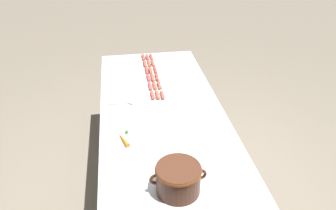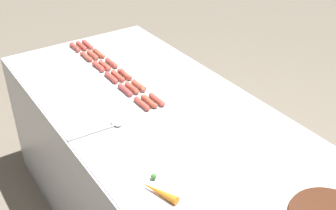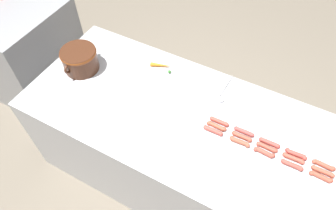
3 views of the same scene
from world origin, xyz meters
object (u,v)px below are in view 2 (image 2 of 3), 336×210
(hot_dog_0, at_px, (87,44))
(hot_dog_12, at_px, (75,47))
(hot_dog_1, at_px, (98,53))
(hot_dog_16, at_px, (125,90))
(hot_dog_7, at_px, (93,55))
(hot_dog_9, at_px, (118,76))
(hot_dog_4, at_px, (139,86))
(hot_dog_5, at_px, (157,100))
(hot_dog_6, at_px, (81,46))
(hot_dog_15, at_px, (111,77))
(hot_dog_8, at_px, (105,65))
(hot_dog_14, at_px, (98,66))
(hot_dog_13, at_px, (86,57))
(hot_dog_2, at_px, (111,63))
(hot_dog_3, at_px, (125,74))
(carrot, at_px, (158,191))
(hot_dog_17, at_px, (142,104))
(hot_dog_11, at_px, (149,101))
(hot_dog_10, at_px, (132,88))
(serving_spoon, at_px, (108,126))

(hot_dog_0, xyz_separation_m, hot_dog_12, (0.08, -0.00, 0.00))
(hot_dog_1, bearing_deg, hot_dog_16, 80.42)
(hot_dog_7, distance_m, hot_dog_9, 0.33)
(hot_dog_4, distance_m, hot_dog_5, 0.17)
(hot_dog_0, relative_size, hot_dog_6, 1.00)
(hot_dog_4, height_order, hot_dog_15, same)
(hot_dog_8, xyz_separation_m, hot_dog_9, (-0.00, 0.16, 0.00))
(hot_dog_6, bearing_deg, hot_dog_8, 89.70)
(hot_dog_4, xyz_separation_m, hot_dog_14, (0.08, -0.32, 0.00))
(hot_dog_13, distance_m, hot_dog_15, 0.32)
(hot_dog_2, bearing_deg, hot_dog_6, -82.11)
(hot_dog_3, xyz_separation_m, carrot, (0.35, 0.89, 0.00))
(hot_dog_1, height_order, hot_dog_17, same)
(hot_dog_7, relative_size, hot_dog_8, 1.00)
(hot_dog_4, relative_size, hot_dog_15, 1.00)
(hot_dog_5, xyz_separation_m, hot_dog_8, (0.04, -0.49, 0.00))
(hot_dog_5, bearing_deg, hot_dog_16, -64.22)
(hot_dog_8, xyz_separation_m, hot_dog_14, (0.04, -0.01, 0.00))
(hot_dog_11, bearing_deg, hot_dog_12, -86.96)
(hot_dog_10, relative_size, hot_dog_12, 1.00)
(hot_dog_15, bearing_deg, hot_dog_10, 102.88)
(hot_dog_6, height_order, hot_dog_10, same)
(hot_dog_8, height_order, hot_dog_13, same)
(hot_dog_2, height_order, hot_dog_17, same)
(hot_dog_13, bearing_deg, hot_dog_2, 118.02)
(hot_dog_2, distance_m, hot_dog_11, 0.49)
(hot_dog_3, height_order, hot_dog_4, same)
(hot_dog_16, bearing_deg, hot_dog_15, -91.00)
(hot_dog_4, bearing_deg, hot_dog_5, 90.74)
(hot_dog_11, height_order, serving_spoon, hot_dog_11)
(hot_dog_17, bearing_deg, hot_dog_7, -93.66)
(hot_dog_2, xyz_separation_m, hot_dog_11, (0.04, 0.49, 0.00))
(hot_dog_4, bearing_deg, hot_dog_16, 0.40)
(hot_dog_0, distance_m, hot_dog_1, 0.16)
(hot_dog_5, distance_m, serving_spoon, 0.31)
(hot_dog_4, distance_m, hot_dog_16, 0.08)
(hot_dog_4, bearing_deg, hot_dog_12, -82.80)
(hot_dog_1, height_order, hot_dog_13, same)
(hot_dog_1, xyz_separation_m, hot_dog_5, (-0.00, 0.66, 0.00))
(hot_dog_9, height_order, hot_dog_12, same)
(hot_dog_0, relative_size, hot_dog_8, 1.00)
(hot_dog_2, bearing_deg, hot_dog_0, -89.24)
(hot_dog_6, relative_size, hot_dog_15, 1.00)
(hot_dog_11, bearing_deg, hot_dog_6, -89.88)
(hot_dog_1, xyz_separation_m, carrot, (0.35, 1.21, 0.00))
(hot_dog_16, relative_size, hot_dog_17, 1.00)
(hot_dog_14, relative_size, hot_dog_17, 1.00)
(hot_dog_2, bearing_deg, hot_dog_17, 80.19)
(hot_dog_2, bearing_deg, hot_dog_13, -61.98)
(hot_dog_12, bearing_deg, hot_dog_10, 93.54)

